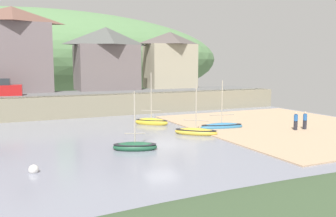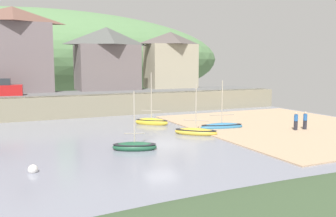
% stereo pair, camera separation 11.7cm
% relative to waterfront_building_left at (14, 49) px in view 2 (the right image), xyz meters
% --- Properties ---
extents(ground, '(48.00, 41.00, 0.61)m').
position_rel_waterfront_building_left_xyz_m(ground, '(10.38, -34.76, -7.63)').
color(ground, gray).
extents(quay_seawall, '(48.00, 9.40, 2.40)m').
position_rel_waterfront_building_left_xyz_m(quay_seawall, '(8.98, -7.70, -6.43)').
color(quay_seawall, gray).
rests_on(quay_seawall, ground).
extents(hillside_backdrop, '(80.00, 44.00, 19.85)m').
position_rel_waterfront_building_left_xyz_m(hillside_backdrop, '(5.96, 30.00, -0.84)').
color(hillside_backdrop, '#57804E').
rests_on(hillside_backdrop, ground).
extents(waterfront_building_left, '(9.19, 4.73, 10.62)m').
position_rel_waterfront_building_left_xyz_m(waterfront_building_left, '(0.00, 0.00, 0.00)').
color(waterfront_building_left, slate).
rests_on(waterfront_building_left, ground).
extents(waterfront_building_centre, '(8.57, 5.68, 8.59)m').
position_rel_waterfront_building_left_xyz_m(waterfront_building_centre, '(11.83, 0.00, -1.02)').
color(waterfront_building_centre, slate).
rests_on(waterfront_building_centre, ground).
extents(waterfront_building_right, '(7.34, 4.98, 8.30)m').
position_rel_waterfront_building_left_xyz_m(waterfront_building_right, '(21.58, 0.00, -1.16)').
color(waterfront_building_right, tan).
rests_on(waterfront_building_right, ground).
extents(sailboat_white_hull, '(3.15, 3.00, 5.35)m').
position_rel_waterfront_building_left_xyz_m(sailboat_white_hull, '(11.65, -16.69, -7.49)').
color(sailboat_white_hull, gold).
rests_on(sailboat_white_hull, ground).
extents(motorboat_with_cabin, '(3.41, 2.47, 4.26)m').
position_rel_waterfront_building_left_xyz_m(motorboat_with_cabin, '(6.62, -25.92, -7.55)').
color(motorboat_with_cabin, '#1F5036').
rests_on(motorboat_with_cabin, ground).
extents(sailboat_nearest_shore, '(3.60, 3.39, 4.49)m').
position_rel_waterfront_building_left_xyz_m(sailboat_nearest_shore, '(13.18, -22.94, -7.54)').
color(sailboat_nearest_shore, gold).
rests_on(sailboat_nearest_shore, ground).
extents(dinghy_open_wooden, '(4.23, 1.88, 4.65)m').
position_rel_waterfront_building_left_xyz_m(dinghy_open_wooden, '(16.66, -21.61, -7.54)').
color(dinghy_open_wooden, teal).
rests_on(dinghy_open_wooden, ground).
extents(parked_car_near_slipway, '(4.24, 2.07, 1.95)m').
position_rel_waterfront_building_left_xyz_m(parked_car_near_slipway, '(-1.56, -4.50, -4.59)').
color(parked_car_near_slipway, '#B4191B').
rests_on(parked_car_near_slipway, ground).
extents(person_on_slipway, '(0.34, 0.34, 1.62)m').
position_rel_waterfront_building_left_xyz_m(person_on_slipway, '(22.07, -25.32, -6.81)').
color(person_on_slipway, '#282833').
rests_on(person_on_slipway, ground).
extents(person_near_water, '(0.34, 0.34, 1.62)m').
position_rel_waterfront_building_left_xyz_m(person_near_water, '(23.09, -25.38, -6.81)').
color(person_near_water, '#282833').
rests_on(person_near_water, ground).
extents(mooring_buoy, '(0.55, 0.55, 0.55)m').
position_rel_waterfront_building_left_xyz_m(mooring_buoy, '(-0.32, -28.63, -7.62)').
color(mooring_buoy, silver).
rests_on(mooring_buoy, ground).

